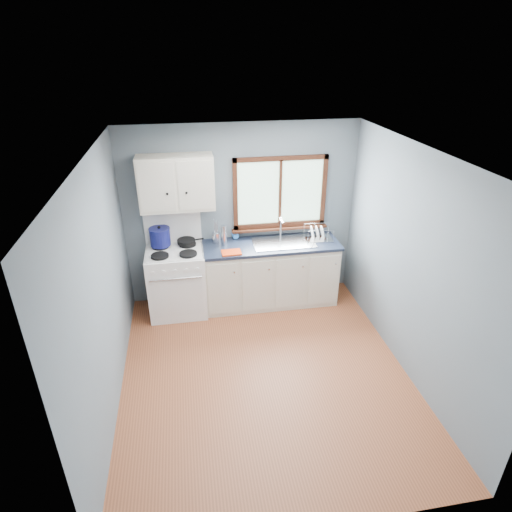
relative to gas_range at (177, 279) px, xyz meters
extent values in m
cube|color=#9B5230|center=(0.95, -1.47, -0.50)|extent=(3.20, 3.60, 0.02)
cube|color=white|center=(0.95, -1.47, 2.02)|extent=(3.20, 3.60, 0.02)
cube|color=slate|center=(0.95, 0.34, 0.76)|extent=(3.20, 0.02, 2.50)
cube|color=slate|center=(0.95, -3.28, 0.76)|extent=(3.20, 0.02, 2.50)
cube|color=slate|center=(-0.66, -1.47, 0.76)|extent=(0.02, 3.60, 2.50)
cube|color=slate|center=(2.56, -1.47, 0.76)|extent=(0.02, 3.60, 2.50)
cube|color=white|center=(0.00, -0.01, -0.03)|extent=(0.76, 0.65, 0.92)
cube|color=white|center=(0.00, 0.30, 0.65)|extent=(0.76, 0.05, 0.44)
cube|color=silver|center=(0.00, -0.01, 0.43)|extent=(0.72, 0.59, 0.01)
cylinder|color=black|center=(-0.18, -0.16, 0.45)|extent=(0.23, 0.23, 0.03)
cylinder|color=black|center=(0.18, -0.16, 0.45)|extent=(0.23, 0.23, 0.03)
cylinder|color=black|center=(-0.18, 0.14, 0.45)|extent=(0.23, 0.23, 0.03)
cylinder|color=black|center=(0.18, 0.14, 0.45)|extent=(0.23, 0.23, 0.03)
cylinder|color=silver|center=(0.00, -0.35, 0.21)|extent=(0.66, 0.02, 0.02)
cube|color=silver|center=(0.00, -0.33, -0.09)|extent=(0.66, 0.01, 0.55)
cube|color=beige|center=(1.31, 0.02, -0.05)|extent=(1.85, 0.60, 0.88)
cube|color=black|center=(1.31, 0.04, -0.45)|extent=(1.85, 0.54, 0.08)
cube|color=black|center=(1.31, 0.02, 0.41)|extent=(1.89, 0.64, 0.04)
cube|color=silver|center=(1.49, 0.02, 0.43)|extent=(0.84, 0.46, 0.01)
cube|color=silver|center=(1.29, 0.02, 0.36)|extent=(0.36, 0.40, 0.14)
cube|color=silver|center=(1.69, 0.02, 0.36)|extent=(0.36, 0.40, 0.14)
cylinder|color=silver|center=(1.49, 0.22, 0.57)|extent=(0.02, 0.02, 0.28)
cylinder|color=silver|center=(1.49, 0.15, 0.70)|extent=(0.02, 0.16, 0.02)
sphere|color=silver|center=(1.49, 0.22, 0.71)|extent=(0.04, 0.04, 0.04)
cube|color=#9EC6A8|center=(1.49, 0.32, 1.06)|extent=(1.22, 0.01, 0.92)
cube|color=#411F11|center=(1.49, 0.30, 1.53)|extent=(1.30, 0.05, 0.06)
cube|color=#411F11|center=(1.49, 0.30, 0.59)|extent=(1.30, 0.05, 0.06)
cube|color=#411F11|center=(0.87, 0.30, 1.06)|extent=(0.06, 0.05, 1.00)
cube|color=#411F11|center=(2.10, 0.30, 1.06)|extent=(0.06, 0.05, 1.00)
cube|color=#411F11|center=(1.49, 0.30, 1.06)|extent=(0.03, 0.05, 0.92)
cube|color=#411F11|center=(1.49, 0.27, 0.54)|extent=(1.36, 0.10, 0.03)
cube|color=beige|center=(0.10, 0.16, 1.31)|extent=(0.95, 0.32, 0.70)
cube|color=beige|center=(-0.14, -0.01, 1.31)|extent=(0.44, 0.01, 0.62)
cube|color=beige|center=(0.34, -0.01, 1.31)|extent=(0.44, 0.01, 0.62)
sphere|color=black|center=(-0.02, -0.02, 1.23)|extent=(0.03, 0.03, 0.03)
sphere|color=black|center=(0.22, -0.02, 1.23)|extent=(0.03, 0.03, 0.03)
cylinder|color=black|center=(0.17, 0.15, 0.49)|extent=(0.29, 0.29, 0.05)
cube|color=black|center=(0.34, 0.19, 0.49)|extent=(0.14, 0.05, 0.01)
cylinder|color=#111456|center=(-0.17, 0.15, 0.58)|extent=(0.32, 0.32, 0.23)
cylinder|color=#111456|center=(-0.17, 0.15, 0.70)|extent=(0.33, 0.33, 0.02)
sphere|color=black|center=(-0.17, 0.15, 0.72)|extent=(0.05, 0.05, 0.04)
cylinder|color=silver|center=(0.58, 0.18, 0.50)|extent=(0.13, 0.13, 0.15)
cylinder|color=silver|center=(0.60, 0.18, 0.65)|extent=(0.01, 0.01, 0.22)
cylinder|color=silver|center=(0.56, 0.19, 0.67)|extent=(0.01, 0.01, 0.25)
cylinder|color=silver|center=(0.57, 0.16, 0.64)|extent=(0.01, 0.01, 0.20)
cylinder|color=silver|center=(0.67, 0.09, 0.57)|extent=(0.08, 0.08, 0.28)
imported|color=#327ED6|center=(0.86, 0.23, 0.54)|extent=(0.10, 0.10, 0.23)
cube|color=red|center=(0.74, -0.18, 0.44)|extent=(0.26, 0.19, 0.02)
cube|color=silver|center=(2.00, 0.06, 0.43)|extent=(0.39, 0.31, 0.01)
cylinder|color=silver|center=(1.81, -0.06, 0.52)|extent=(0.01, 0.01, 0.18)
cylinder|color=silver|center=(2.17, -0.08, 0.52)|extent=(0.01, 0.01, 0.18)
cylinder|color=silver|center=(1.83, 0.21, 0.52)|extent=(0.01, 0.01, 0.18)
cylinder|color=silver|center=(2.18, 0.19, 0.52)|extent=(0.01, 0.01, 0.18)
cylinder|color=silver|center=(1.99, -0.07, 0.61)|extent=(0.36, 0.03, 0.01)
cylinder|color=silver|center=(2.00, 0.20, 0.61)|extent=(0.36, 0.03, 0.01)
cylinder|color=white|center=(1.91, 0.07, 0.52)|extent=(0.06, 0.20, 0.19)
cylinder|color=white|center=(1.98, 0.07, 0.52)|extent=(0.06, 0.20, 0.19)
cylinder|color=white|center=(2.05, 0.06, 0.52)|extent=(0.06, 0.20, 0.19)
camera|label=1|loc=(0.21, -5.18, 2.91)|focal=30.00mm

